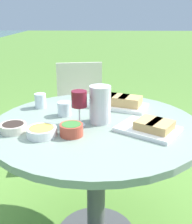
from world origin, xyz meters
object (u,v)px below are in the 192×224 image
at_px(chair_near_right, 81,103).
at_px(water_pitcher, 100,104).
at_px(wine_glass, 79,100).
at_px(dining_table, 96,144).

bearing_deg(chair_near_right, water_pitcher, -169.62).
distance_m(chair_near_right, water_pitcher, 1.20).
bearing_deg(chair_near_right, wine_glass, -175.20).
bearing_deg(dining_table, water_pitcher, -73.64).
relative_size(dining_table, chair_near_right, 1.28).
height_order(dining_table, chair_near_right, chair_near_right).
height_order(dining_table, water_pitcher, water_pitcher).
height_order(chair_near_right, water_pitcher, water_pitcher).
distance_m(dining_table, chair_near_right, 1.15).
xyz_separation_m(dining_table, wine_glass, (-0.05, 0.09, 0.27)).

